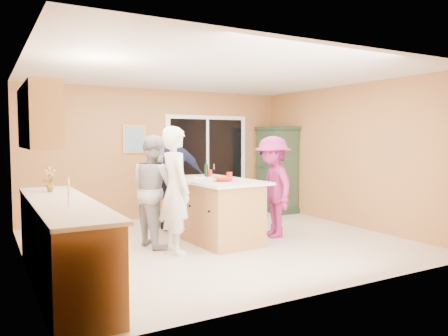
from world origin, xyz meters
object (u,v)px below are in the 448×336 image
woman_grey (155,190)px  woman_navy (174,178)px  green_hutch (277,170)px  woman_white (176,190)px  woman_magenta (273,187)px  kitchen_island (214,212)px

woman_grey → woman_navy: bearing=-45.1°
green_hutch → woman_white: size_ratio=1.05×
green_hutch → woman_navy: bearing=-166.0°
green_hutch → woman_magenta: green_hutch is taller
woman_grey → woman_navy: 1.15m
woman_magenta → woman_grey: bearing=-91.5°
woman_navy → kitchen_island: bearing=114.4°
kitchen_island → woman_magenta: 1.06m
kitchen_island → green_hutch: (2.48, 1.72, 0.45)m
woman_white → woman_grey: 0.55m
green_hutch → woman_grey: size_ratio=1.12×
woman_grey → woman_magenta: (1.89, -0.37, -0.01)m
woman_grey → woman_navy: size_ratio=0.91×
woman_magenta → woman_navy: bearing=-127.5°
green_hutch → woman_magenta: (-1.53, -1.98, -0.08)m
green_hutch → woman_white: bearing=-147.1°
kitchen_island → green_hutch: size_ratio=1.02×
kitchen_island → woman_navy: (-0.25, 1.05, 0.46)m
green_hutch → woman_navy: (-2.73, -0.68, 0.01)m
woman_magenta → woman_white: bearing=-74.9°
green_hutch → kitchen_island: bearing=-145.2°
green_hutch → woman_navy: size_ratio=1.01×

